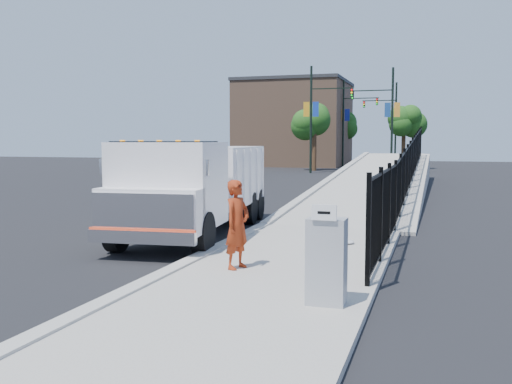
% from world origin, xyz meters
% --- Properties ---
extents(ground, '(120.00, 120.00, 0.00)m').
position_xyz_m(ground, '(0.00, 0.00, 0.00)').
color(ground, black).
rests_on(ground, ground).
extents(sidewalk, '(3.55, 12.00, 0.12)m').
position_xyz_m(sidewalk, '(1.93, -2.00, 0.06)').
color(sidewalk, '#9E998E').
rests_on(sidewalk, ground).
extents(curb, '(0.30, 12.00, 0.16)m').
position_xyz_m(curb, '(0.00, -2.00, 0.08)').
color(curb, '#ADAAA3').
rests_on(curb, ground).
extents(ramp, '(3.95, 24.06, 3.19)m').
position_xyz_m(ramp, '(2.12, 16.00, 0.00)').
color(ramp, '#9E998E').
rests_on(ramp, ground).
extents(iron_fence, '(0.10, 28.00, 1.80)m').
position_xyz_m(iron_fence, '(3.55, 12.00, 0.90)').
color(iron_fence, black).
rests_on(iron_fence, ground).
extents(truck, '(3.04, 7.46, 2.49)m').
position_xyz_m(truck, '(-1.45, 2.40, 1.40)').
color(truck, black).
rests_on(truck, ground).
extents(worker, '(0.55, 0.69, 1.64)m').
position_xyz_m(worker, '(1.11, -1.44, 0.94)').
color(worker, maroon).
rests_on(worker, sidewalk).
extents(utility_cabinet, '(0.55, 0.40, 1.25)m').
position_xyz_m(utility_cabinet, '(3.10, -3.21, 0.75)').
color(utility_cabinet, gray).
rests_on(utility_cabinet, sidewalk).
extents(arrow_sign, '(0.35, 0.04, 0.22)m').
position_xyz_m(arrow_sign, '(3.10, -3.43, 1.48)').
color(arrow_sign, white).
rests_on(arrow_sign, utility_cabinet).
extents(debris, '(0.36, 0.36, 0.09)m').
position_xyz_m(debris, '(2.65, 1.69, 0.17)').
color(debris, silver).
rests_on(debris, sidewalk).
extents(light_pole_0, '(3.77, 0.22, 8.00)m').
position_xyz_m(light_pole_0, '(-4.27, 31.14, 4.36)').
color(light_pole_0, black).
rests_on(light_pole_0, ground).
extents(light_pole_1, '(3.78, 0.22, 8.00)m').
position_xyz_m(light_pole_1, '(0.88, 33.82, 4.36)').
color(light_pole_1, black).
rests_on(light_pole_1, ground).
extents(light_pole_2, '(3.77, 0.22, 8.00)m').
position_xyz_m(light_pole_2, '(-3.52, 41.74, 4.36)').
color(light_pole_2, black).
rests_on(light_pole_2, ground).
extents(light_pole_3, '(3.77, 0.22, 8.00)m').
position_xyz_m(light_pole_3, '(0.34, 45.41, 4.36)').
color(light_pole_3, black).
rests_on(light_pole_3, ground).
extents(tree_0, '(2.67, 2.67, 5.33)m').
position_xyz_m(tree_0, '(-5.00, 34.47, 3.95)').
color(tree_0, '#382314').
rests_on(tree_0, ground).
extents(tree_1, '(2.11, 2.11, 5.06)m').
position_xyz_m(tree_1, '(1.76, 39.29, 3.90)').
color(tree_1, '#382314').
rests_on(tree_1, ground).
extents(tree_2, '(2.58, 2.58, 5.29)m').
position_xyz_m(tree_2, '(-4.63, 47.41, 3.94)').
color(tree_2, '#382314').
rests_on(tree_2, ground).
extents(building, '(10.00, 10.00, 8.00)m').
position_xyz_m(building, '(-9.00, 44.00, 4.00)').
color(building, '#8C664C').
rests_on(building, ground).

